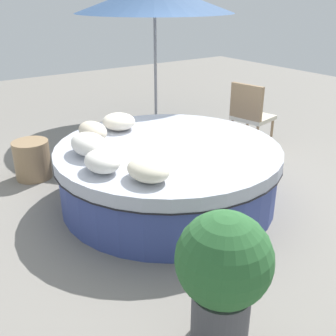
# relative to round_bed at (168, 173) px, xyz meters

# --- Properties ---
(ground_plane) EXTENTS (16.00, 16.00, 0.00)m
(ground_plane) POSITION_rel_round_bed_xyz_m (0.00, 0.00, -0.34)
(ground_plane) COLOR gray
(round_bed) EXTENTS (2.45, 2.45, 0.66)m
(round_bed) POSITION_rel_round_bed_xyz_m (0.00, 0.00, 0.00)
(round_bed) COLOR #38478C
(round_bed) RESTS_ON ground_plane
(throw_pillow_0) EXTENTS (0.42, 0.39, 0.19)m
(throw_pillow_0) POSITION_rel_round_bed_xyz_m (-0.81, -0.16, 0.42)
(throw_pillow_0) COLOR silver
(throw_pillow_0) RESTS_ON round_bed
(throw_pillow_1) EXTENTS (0.45, 0.28, 0.20)m
(throw_pillow_1) POSITION_rel_round_bed_xyz_m (-0.65, -0.57, 0.42)
(throw_pillow_1) COLOR beige
(throw_pillow_1) RESTS_ON round_bed
(throw_pillow_2) EXTENTS (0.51, 0.33, 0.22)m
(throw_pillow_2) POSITION_rel_round_bed_xyz_m (-0.26, -0.80, 0.43)
(throw_pillow_2) COLOR white
(throw_pillow_2) RESTS_ON round_bed
(throw_pillow_3) EXTENTS (0.40, 0.31, 0.20)m
(throw_pillow_3) POSITION_rel_round_bed_xyz_m (0.20, -0.88, 0.42)
(throw_pillow_3) COLOR white
(throw_pillow_3) RESTS_ON round_bed
(throw_pillow_4) EXTENTS (0.45, 0.35, 0.19)m
(throw_pillow_4) POSITION_rel_round_bed_xyz_m (0.59, -0.62, 0.42)
(throw_pillow_4) COLOR beige
(throw_pillow_4) RESTS_ON round_bed
(patio_chair) EXTENTS (0.61, 0.59, 0.98)m
(patio_chair) POSITION_rel_round_bed_xyz_m (-0.68, 1.96, 0.22)
(patio_chair) COLOR #997A56
(patio_chair) RESTS_ON ground_plane
(planter) EXTENTS (0.62, 0.62, 0.97)m
(planter) POSITION_rel_round_bed_xyz_m (1.84, -0.86, 0.23)
(planter) COLOR #4C4C51
(planter) RESTS_ON ground_plane
(side_table) EXTENTS (0.45, 0.45, 0.49)m
(side_table) POSITION_rel_round_bed_xyz_m (-1.47, -1.06, -0.09)
(side_table) COLOR #997A56
(side_table) RESTS_ON ground_plane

